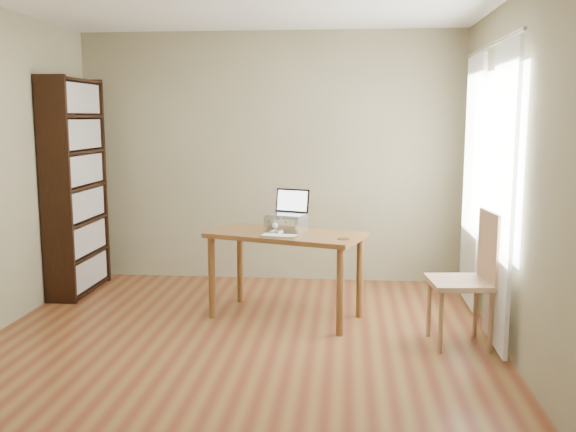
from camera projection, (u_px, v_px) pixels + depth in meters
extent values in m
cube|color=brown|center=(234.00, 355.00, 4.73)|extent=(4.00, 4.50, 0.02)
cube|color=#837A58|center=(270.00, 158.00, 6.75)|extent=(4.00, 0.02, 2.60)
cube|color=#837A58|center=(120.00, 237.00, 2.30)|extent=(4.00, 0.02, 2.60)
cube|color=#837A58|center=(525.00, 180.00, 4.34)|extent=(0.02, 4.50, 2.60)
cube|color=white|center=(494.00, 158.00, 5.12)|extent=(0.01, 1.80, 1.40)
cube|color=black|center=(55.00, 192.00, 5.83)|extent=(0.30, 0.04, 2.10)
cube|color=black|center=(92.00, 182.00, 6.68)|extent=(0.30, 0.04, 2.10)
cube|color=black|center=(61.00, 187.00, 6.27)|extent=(0.02, 0.90, 2.10)
cube|color=black|center=(80.00, 288.00, 6.41)|extent=(0.30, 0.84, 0.02)
cube|color=black|center=(82.00, 272.00, 6.39)|extent=(0.20, 0.78, 0.28)
cube|color=black|center=(78.00, 255.00, 6.36)|extent=(0.30, 0.84, 0.03)
cube|color=black|center=(80.00, 238.00, 6.33)|extent=(0.20, 0.78, 0.28)
cube|color=black|center=(77.00, 221.00, 6.31)|extent=(0.30, 0.84, 0.02)
cube|color=black|center=(79.00, 204.00, 6.28)|extent=(0.20, 0.78, 0.28)
cube|color=black|center=(75.00, 187.00, 6.26)|extent=(0.30, 0.84, 0.02)
cube|color=black|center=(77.00, 169.00, 6.23)|extent=(0.20, 0.78, 0.28)
cube|color=black|center=(73.00, 152.00, 6.21)|extent=(0.30, 0.84, 0.02)
cube|color=black|center=(75.00, 134.00, 6.18)|extent=(0.20, 0.78, 0.28)
cube|color=black|center=(71.00, 116.00, 6.15)|extent=(0.30, 0.84, 0.02)
cube|color=black|center=(73.00, 98.00, 6.12)|extent=(0.20, 0.78, 0.28)
cube|color=black|center=(69.00, 80.00, 6.10)|extent=(0.30, 0.84, 0.03)
cube|color=white|center=(501.00, 198.00, 4.62)|extent=(0.03, 0.70, 2.20)
cube|color=white|center=(472.00, 182.00, 5.70)|extent=(0.03, 0.70, 2.20)
cylinder|color=silver|center=(492.00, 45.00, 4.99)|extent=(0.03, 1.90, 0.03)
cube|color=brown|center=(286.00, 235.00, 5.47)|extent=(1.42, 1.01, 0.04)
cylinder|color=brown|center=(225.00, 269.00, 5.84)|extent=(0.06, 0.06, 0.71)
cylinder|color=brown|center=(354.00, 272.00, 5.73)|extent=(0.06, 0.06, 0.71)
cylinder|color=brown|center=(213.00, 284.00, 5.32)|extent=(0.06, 0.06, 0.71)
cylinder|color=brown|center=(354.00, 287.00, 5.21)|extent=(0.06, 0.06, 0.71)
cube|color=silver|center=(270.00, 224.00, 5.55)|extent=(0.03, 0.25, 0.12)
cube|color=silver|center=(304.00, 224.00, 5.52)|extent=(0.03, 0.25, 0.12)
cube|color=silver|center=(287.00, 216.00, 5.52)|extent=(0.32, 0.25, 0.01)
cube|color=silver|center=(287.00, 215.00, 5.52)|extent=(0.36, 0.30, 0.02)
cube|color=black|center=(288.00, 200.00, 5.63)|extent=(0.31, 0.14, 0.20)
cube|color=white|center=(288.00, 201.00, 5.62)|extent=(0.27, 0.12, 0.17)
cube|color=silver|center=(279.00, 236.00, 5.25)|extent=(0.32, 0.18, 0.02)
cube|color=white|center=(279.00, 235.00, 5.25)|extent=(0.30, 0.16, 0.00)
cylinder|color=#50371B|center=(343.00, 239.00, 5.16)|extent=(0.10, 0.10, 0.01)
ellipsoid|color=#4B453B|center=(284.00, 222.00, 5.56)|extent=(0.18, 0.41, 0.14)
ellipsoid|color=#4B453B|center=(285.00, 221.00, 5.67)|extent=(0.16, 0.17, 0.13)
ellipsoid|color=#4B453B|center=(282.00, 223.00, 5.37)|extent=(0.11, 0.10, 0.10)
ellipsoid|color=silver|center=(282.00, 227.00, 5.42)|extent=(0.10, 0.10, 0.09)
sphere|color=silver|center=(281.00, 226.00, 5.34)|extent=(0.05, 0.05, 0.05)
cone|color=#4B453B|center=(278.00, 218.00, 5.37)|extent=(0.03, 0.04, 0.05)
cone|color=#4B453B|center=(285.00, 218.00, 5.37)|extent=(0.03, 0.04, 0.05)
cylinder|color=silver|center=(278.00, 232.00, 5.38)|extent=(0.03, 0.10, 0.03)
cylinder|color=silver|center=(285.00, 232.00, 5.37)|extent=(0.03, 0.10, 0.03)
cylinder|color=#4B453B|center=(296.00, 225.00, 5.69)|extent=(0.15, 0.22, 0.03)
cube|color=tan|center=(460.00, 282.00, 4.84)|extent=(0.50, 0.50, 0.04)
cylinder|color=tan|center=(437.00, 320.00, 4.71)|extent=(0.04, 0.04, 0.49)
cylinder|color=tan|center=(489.00, 322.00, 4.68)|extent=(0.04, 0.04, 0.49)
cylinder|color=tan|center=(431.00, 306.00, 5.07)|extent=(0.04, 0.04, 0.49)
cylinder|color=tan|center=(479.00, 307.00, 5.04)|extent=(0.04, 0.04, 0.49)
cube|color=tan|center=(490.00, 248.00, 4.78)|extent=(0.08, 0.43, 0.54)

